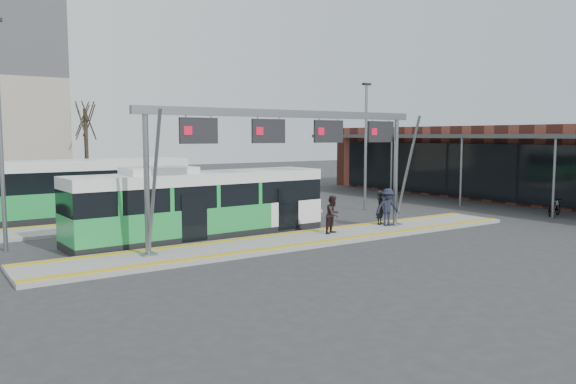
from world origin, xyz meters
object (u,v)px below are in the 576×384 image
object	(u,v)px
passenger_a	(380,207)
passenger_b	(333,214)
hero_bus	(201,205)
passenger_c	(388,207)
gantry	(293,136)

from	to	relation	value
passenger_a	passenger_b	size ratio (longest dim) A/B	0.98
hero_bus	passenger_c	distance (m)	8.64
passenger_a	passenger_c	distance (m)	0.51
hero_bus	passenger_c	size ratio (longest dim) A/B	6.48
passenger_c	hero_bus	bearing A→B (deg)	178.55
gantry	passenger_a	distance (m)	6.36
passenger_b	passenger_a	bearing A→B (deg)	-8.58
gantry	passenger_a	size ratio (longest dim) A/B	8.10
hero_bus	passenger_a	bearing A→B (deg)	-17.95
hero_bus	passenger_a	distance (m)	8.53
passenger_a	hero_bus	bearing A→B (deg)	137.13
gantry	passenger_a	bearing A→B (deg)	5.65
gantry	passenger_c	world-z (taller)	gantry
passenger_a	gantry	bearing A→B (deg)	158.24
passenger_b	hero_bus	bearing A→B (deg)	128.74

